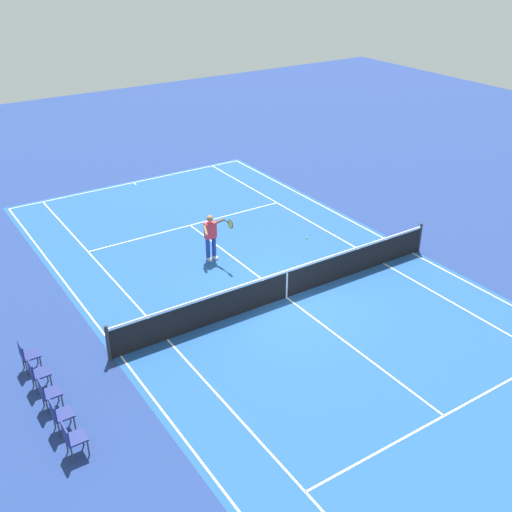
# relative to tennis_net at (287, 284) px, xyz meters

# --- Properties ---
(ground_plane) EXTENTS (60.00, 60.00, 0.00)m
(ground_plane) POSITION_rel_tennis_net_xyz_m (0.00, 0.00, -0.49)
(ground_plane) COLOR navy
(court_slab) EXTENTS (24.20, 11.40, 0.00)m
(court_slab) POSITION_rel_tennis_net_xyz_m (0.00, 0.00, -0.49)
(court_slab) COLOR #1E4C93
(court_slab) RESTS_ON ground_plane
(court_line_markings) EXTENTS (23.85, 11.05, 0.01)m
(court_line_markings) POSITION_rel_tennis_net_xyz_m (0.00, 0.00, -0.49)
(court_line_markings) COLOR white
(court_line_markings) RESTS_ON ground_plane
(tennis_net) EXTENTS (0.10, 11.70, 1.08)m
(tennis_net) POSITION_rel_tennis_net_xyz_m (0.00, 0.00, 0.00)
(tennis_net) COLOR #2D2D33
(tennis_net) RESTS_ON ground_plane
(tennis_player_near) EXTENTS (1.06, 0.78, 1.70)m
(tennis_player_near) POSITION_rel_tennis_net_xyz_m (3.50, 0.67, 0.44)
(tennis_player_near) COLOR navy
(tennis_player_near) RESTS_ON ground_plane
(tennis_ball) EXTENTS (0.07, 0.07, 0.07)m
(tennis_ball) POSITION_rel_tennis_net_xyz_m (2.97, -3.09, -0.46)
(tennis_ball) COLOR #CCE01E
(tennis_ball) RESTS_ON ground_plane
(spectator_chair_0) EXTENTS (0.44, 0.44, 0.88)m
(spectator_chair_0) POSITION_rel_tennis_net_xyz_m (-2.83, 7.72, 0.03)
(spectator_chair_0) COLOR #38383D
(spectator_chair_0) RESTS_ON ground_plane
(spectator_chair_1) EXTENTS (0.44, 0.44, 0.88)m
(spectator_chair_1) POSITION_rel_tennis_net_xyz_m (-1.94, 7.72, 0.03)
(spectator_chair_1) COLOR #38383D
(spectator_chair_1) RESTS_ON ground_plane
(spectator_chair_2) EXTENTS (0.44, 0.44, 0.88)m
(spectator_chair_2) POSITION_rel_tennis_net_xyz_m (-1.06, 7.72, 0.03)
(spectator_chair_2) COLOR #38383D
(spectator_chair_2) RESTS_ON ground_plane
(spectator_chair_3) EXTENTS (0.44, 0.44, 0.88)m
(spectator_chair_3) POSITION_rel_tennis_net_xyz_m (-0.17, 7.72, 0.03)
(spectator_chair_3) COLOR #38383D
(spectator_chair_3) RESTS_ON ground_plane
(spectator_chair_4) EXTENTS (0.44, 0.44, 0.88)m
(spectator_chair_4) POSITION_rel_tennis_net_xyz_m (0.71, 7.72, 0.03)
(spectator_chair_4) COLOR #38383D
(spectator_chair_4) RESTS_ON ground_plane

